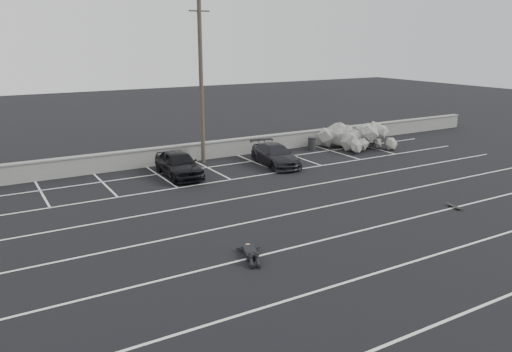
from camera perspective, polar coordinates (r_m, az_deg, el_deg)
ground at (r=18.66m, az=7.37°, el=-7.35°), size 120.00×120.00×0.00m
seawall at (r=30.25m, az=-8.95°, el=2.55°), size 50.00×0.45×1.06m
stall_lines at (r=22.02m, az=0.20°, el=-3.61°), size 36.00×20.05×0.01m
car_left at (r=27.08m, az=-8.84°, el=1.40°), size 1.83×4.23×1.42m
car_right at (r=29.23m, az=2.22°, el=2.42°), size 2.21×4.43×1.23m
utility_pole at (r=29.39m, az=-6.28°, el=10.49°), size 1.24×0.25×9.30m
trash_bin at (r=33.40m, az=6.41°, el=3.68°), size 0.76×0.76×0.89m
riprap_pile at (r=34.62m, az=10.97°, el=4.07°), size 5.22×4.04×1.46m
person at (r=17.30m, az=-0.71°, el=-8.31°), size 2.31×2.77×0.44m
skateboard at (r=23.62m, az=21.73°, el=-3.25°), size 0.30×0.74×0.09m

